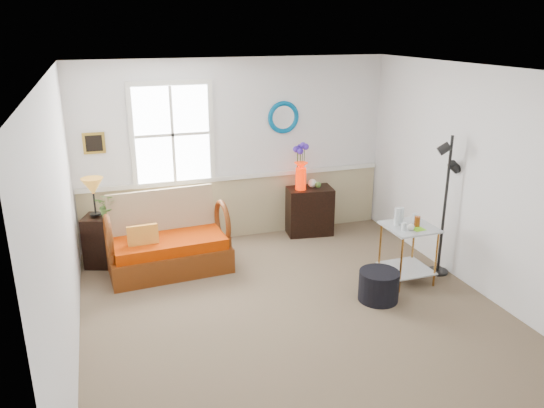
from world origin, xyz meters
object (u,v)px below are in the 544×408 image
object	(u,v)px
ottoman	(379,286)
side_table	(407,254)
floor_lamp	(445,207)
cabinet	(309,211)
loveseat	(168,234)
lamp_stand	(101,241)

from	to	relation	value
ottoman	side_table	bearing A→B (deg)	29.85
floor_lamp	cabinet	bearing A→B (deg)	141.52
loveseat	ottoman	size ratio (longest dim) A/B	3.26
side_table	ottoman	xyz separation A→B (m)	(-0.56, -0.32, -0.18)
cabinet	floor_lamp	distance (m)	2.14
loveseat	side_table	size ratio (longest dim) A/B	2.08
cabinet	floor_lamp	world-z (taller)	floor_lamp
loveseat	lamp_stand	xyz separation A→B (m)	(-0.81, 0.42, -0.15)
loveseat	lamp_stand	world-z (taller)	loveseat
cabinet	ottoman	size ratio (longest dim) A/B	1.55
loveseat	floor_lamp	bearing A→B (deg)	-23.65
side_table	cabinet	bearing A→B (deg)	106.06
floor_lamp	ottoman	size ratio (longest dim) A/B	3.87
loveseat	lamp_stand	size ratio (longest dim) A/B	2.22
lamp_stand	side_table	size ratio (longest dim) A/B	0.94
side_table	ottoman	world-z (taller)	side_table
lamp_stand	cabinet	distance (m)	3.01
loveseat	cabinet	size ratio (longest dim) A/B	2.10
lamp_stand	side_table	world-z (taller)	side_table
floor_lamp	loveseat	bearing A→B (deg)	-178.95
lamp_stand	loveseat	bearing A→B (deg)	-27.40
loveseat	side_table	world-z (taller)	loveseat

